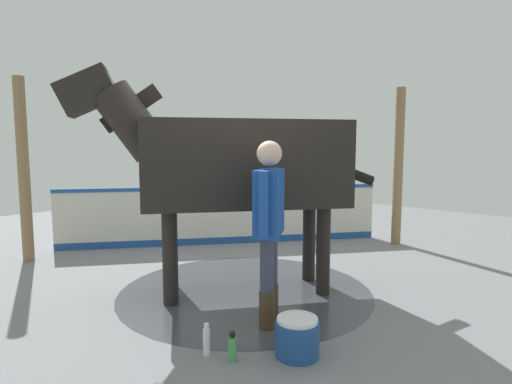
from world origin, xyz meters
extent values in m
cube|color=gray|center=(0.00, 0.00, -0.01)|extent=(16.00, 16.00, 0.02)
cylinder|color=#42444C|center=(0.12, 0.18, 0.00)|extent=(2.95, 2.95, 0.00)
cube|color=silver|center=(-1.31, -1.82, 0.48)|extent=(4.57, 3.31, 0.96)
cube|color=#1E4C99|center=(-1.31, -1.82, 0.99)|extent=(4.59, 3.33, 0.06)
cube|color=#1E4C99|center=(-1.31, -1.82, 0.06)|extent=(4.57, 3.32, 0.12)
cylinder|color=olive|center=(1.44, -3.11, 1.35)|extent=(0.16, 0.16, 2.71)
cylinder|color=olive|center=(-3.41, 0.39, 1.35)|extent=(0.16, 0.16, 2.71)
cube|color=black|center=(0.12, 0.18, 1.50)|extent=(2.40, 2.10, 0.96)
cylinder|color=black|center=(0.98, -0.11, 0.51)|extent=(0.16, 0.16, 1.02)
cylinder|color=black|center=(0.67, -0.54, 0.51)|extent=(0.16, 0.16, 1.02)
cylinder|color=black|center=(-0.42, 0.89, 0.51)|extent=(0.16, 0.16, 1.02)
cylinder|color=black|center=(-0.73, 0.47, 0.51)|extent=(0.16, 0.16, 1.02)
cylinder|color=black|center=(1.13, -0.55, 1.96)|extent=(0.89, 0.81, 0.87)
cube|color=black|center=(1.13, -0.55, 2.10)|extent=(0.57, 0.44, 0.54)
cube|color=black|center=(1.49, -0.80, 2.27)|extent=(0.69, 0.61, 0.56)
cylinder|color=black|center=(-0.88, 0.90, 1.40)|extent=(0.64, 0.51, 0.35)
cylinder|color=#47331E|center=(0.51, 0.92, 0.17)|extent=(0.15, 0.15, 0.35)
cylinder|color=#383D51|center=(0.51, 0.92, 0.61)|extent=(0.13, 0.13, 0.52)
cylinder|color=#47331E|center=(0.70, 1.04, 0.17)|extent=(0.15, 0.15, 0.35)
cylinder|color=#383D51|center=(0.70, 1.04, 0.61)|extent=(0.13, 0.13, 0.52)
cube|color=#19479E|center=(0.61, 0.98, 1.17)|extent=(0.55, 0.46, 0.61)
cylinder|color=#19479E|center=(0.35, 0.82, 1.19)|extent=(0.09, 0.09, 0.58)
cylinder|color=#19479E|center=(0.86, 1.14, 1.19)|extent=(0.09, 0.09, 0.58)
sphere|color=beige|center=(0.61, 0.98, 1.63)|extent=(0.23, 0.23, 0.23)
cylinder|color=#1E478C|center=(0.91, 1.56, 0.14)|extent=(0.36, 0.36, 0.29)
cylinder|color=white|center=(0.91, 1.56, 0.30)|extent=(0.33, 0.33, 0.03)
cylinder|color=white|center=(1.41, 1.02, 0.11)|extent=(0.06, 0.06, 0.22)
cylinder|color=white|center=(1.41, 1.02, 0.24)|extent=(0.04, 0.04, 0.05)
cylinder|color=#4CA559|center=(1.33, 1.24, 0.10)|extent=(0.07, 0.07, 0.19)
cylinder|color=black|center=(1.33, 1.24, 0.22)|extent=(0.05, 0.05, 0.04)
camera|label=1|loc=(3.44, 3.52, 1.68)|focal=28.82mm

